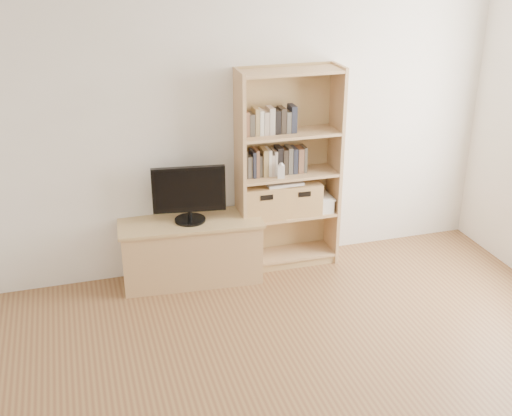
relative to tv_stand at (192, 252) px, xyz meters
name	(u,v)px	position (x,y,z in m)	size (l,w,h in m)	color
back_wall	(243,122)	(0.52, 0.22, 1.04)	(4.50, 0.02, 2.60)	silver
tv_stand	(192,252)	(0.00, 0.00, 0.00)	(1.15, 0.43, 0.53)	tan
bookshelf	(288,171)	(0.88, 0.06, 0.62)	(0.88, 0.31, 1.77)	tan
television	(189,195)	(0.00, 0.00, 0.52)	(0.60, 0.05, 0.47)	black
books_row_mid	(288,161)	(0.88, 0.08, 0.70)	(0.78, 0.15, 0.21)	#2D251E
books_row_upper	(266,122)	(0.69, 0.08, 1.06)	(0.39, 0.14, 0.20)	#2D251E
baby_monitor	(281,172)	(0.78, -0.04, 0.66)	(0.06, 0.04, 0.11)	white
basket_left	(262,200)	(0.65, 0.06, 0.37)	(0.35, 0.29, 0.29)	#B0804F
basket_right	(300,197)	(0.99, 0.05, 0.37)	(0.34, 0.28, 0.28)	#B0804F
laptop	(283,182)	(0.83, 0.04, 0.53)	(0.31, 0.22, 0.02)	silver
magazine_stack	(320,203)	(1.19, 0.05, 0.28)	(0.17, 0.25, 0.12)	beige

